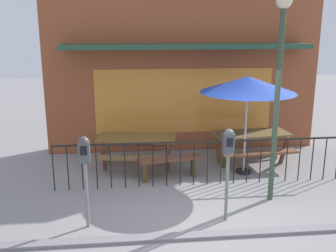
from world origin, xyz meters
name	(u,v)px	position (x,y,z in m)	size (l,w,h in m)	color
ground	(219,224)	(0.00, 0.00, 0.00)	(40.00, 40.00, 0.00)	gray
pub_storefront	(184,58)	(0.00, 4.35, 2.45)	(7.18, 1.29, 4.92)	#5F291B
patio_fence_front	(201,155)	(0.00, 1.71, 0.66)	(6.06, 0.04, 0.97)	black
picnic_table_left	(137,143)	(-1.30, 2.85, 0.61)	(1.98, 1.61, 0.79)	brown
picnic_table_right	(251,139)	(1.46, 2.89, 0.61)	(1.91, 1.51, 0.79)	brown
patio_umbrella	(248,85)	(1.11, 2.29, 2.02)	(2.09, 2.09, 2.21)	black
patio_bench	(169,163)	(-0.61, 2.14, 0.35)	(1.43, 0.57, 0.48)	brown
parking_meter_near	(228,151)	(0.15, 0.14, 1.26)	(0.18, 0.17, 1.63)	slate
parking_meter_far	(84,158)	(-2.20, 0.15, 1.21)	(0.18, 0.17, 1.57)	slate
street_lamp	(279,70)	(1.22, 0.86, 2.51)	(0.28, 0.28, 3.82)	#324835
curb_edge	(224,236)	(0.00, -0.38, 0.00)	(10.06, 0.20, 0.11)	gray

